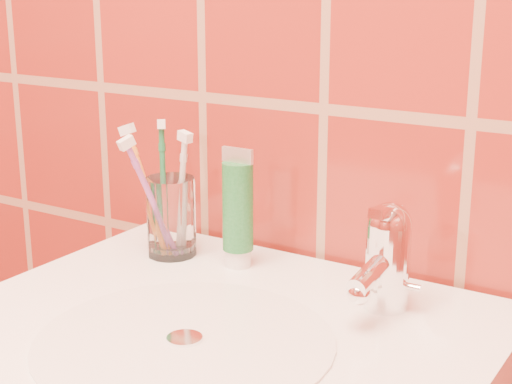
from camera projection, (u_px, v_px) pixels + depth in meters
The scene contains 7 objects.
glass_tumbler at pixel (171, 217), 1.00m from camera, with size 0.06×0.06×0.10m, color white.
toothpaste_tube at pixel (238, 212), 0.96m from camera, with size 0.04×0.04×0.15m.
faucet at pixel (386, 254), 0.84m from camera, with size 0.05×0.11×0.12m.
toothbrush_0 at pixel (152, 200), 0.97m from camera, with size 0.05×0.08×0.17m, color #984DA6, non-canonical shape.
toothbrush_1 at pixel (181, 194), 0.99m from camera, with size 0.05×0.03×0.17m, color silver, non-canonical shape.
toothbrush_2 at pixel (163, 188), 1.01m from camera, with size 0.04×0.04×0.18m, color #1B673B, non-canonical shape.
toothbrush_3 at pixel (148, 191), 1.00m from camera, with size 0.08×0.03×0.18m, color orange, non-canonical shape.
Camera 1 is at (0.44, 0.35, 1.20)m, focal length 55.00 mm.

